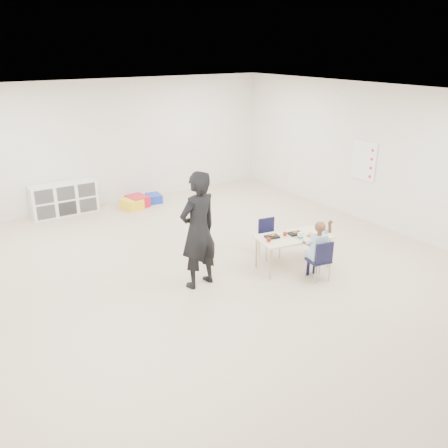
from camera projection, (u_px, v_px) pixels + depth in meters
room at (215, 192)px, 7.16m from camera, size 9.00×9.02×2.80m
table at (293, 251)px, 7.82m from camera, size 1.30×0.81×0.56m
chair_near at (318, 259)px, 7.41m from camera, size 0.37×0.36×0.67m
chair_far at (270, 239)px, 8.20m from camera, size 0.37×0.36×0.67m
child at (319, 248)px, 7.34m from camera, size 0.52×0.52×1.05m
lunch_tray_near at (295, 234)px, 7.78m from camera, size 0.24×0.20×0.03m
lunch_tray_far at (272, 237)px, 7.65m from camera, size 0.24×0.20×0.03m
milk_carton at (300, 236)px, 7.60m from camera, size 0.08×0.08×0.10m
bread_roll at (311, 234)px, 7.70m from camera, size 0.09×0.09×0.07m
apple_near at (285, 234)px, 7.72m from camera, size 0.07×0.07×0.07m
apple_far at (269, 240)px, 7.49m from camera, size 0.07×0.07×0.07m
cubby_shelf at (64, 199)px, 10.27m from camera, size 1.40×0.40×0.70m
rules_poster at (364, 161)px, 9.72m from camera, size 0.02×0.60×0.80m
adult at (198, 230)px, 7.02m from camera, size 0.73×0.55×1.81m
bin_red at (137, 201)px, 10.85m from camera, size 0.46×0.55×0.24m
bin_yellow at (132, 204)px, 10.68m from camera, size 0.46×0.53×0.23m
bin_blue at (154, 198)px, 11.14m from camera, size 0.35×0.43×0.19m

